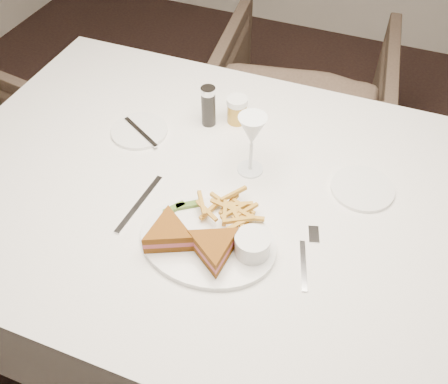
% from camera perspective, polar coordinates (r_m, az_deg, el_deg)
% --- Properties ---
extents(table, '(1.57, 1.06, 0.75)m').
position_cam_1_polar(table, '(1.56, 0.70, -9.48)').
color(table, white).
rests_on(table, ground).
extents(chair_far, '(0.78, 0.74, 0.73)m').
position_cam_1_polar(chair_far, '(2.23, 8.84, 10.46)').
color(chair_far, '#47372C').
rests_on(chair_far, ground).
extents(table_setting, '(0.79, 0.61, 0.18)m').
position_cam_1_polar(table_setting, '(1.19, -0.25, -1.03)').
color(table_setting, white).
rests_on(table_setting, table).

